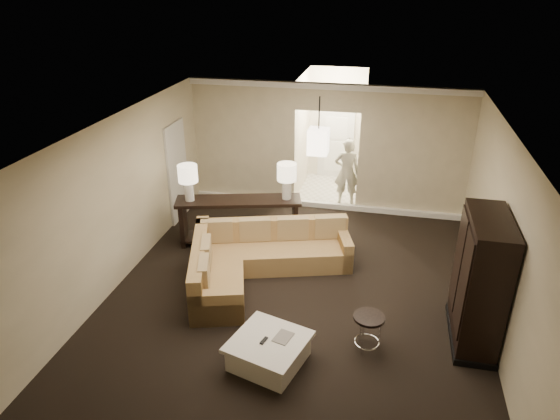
% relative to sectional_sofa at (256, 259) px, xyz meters
% --- Properties ---
extents(ground, '(8.00, 8.00, 0.00)m').
position_rel_sectional_sofa_xyz_m(ground, '(0.78, -0.90, -0.33)').
color(ground, black).
rests_on(ground, ground).
extents(wall_back, '(6.00, 0.04, 2.80)m').
position_rel_sectional_sofa_xyz_m(wall_back, '(0.78, 3.10, 1.07)').
color(wall_back, beige).
rests_on(wall_back, ground).
extents(wall_left, '(0.04, 8.00, 2.80)m').
position_rel_sectional_sofa_xyz_m(wall_left, '(-2.22, -0.90, 1.07)').
color(wall_left, beige).
rests_on(wall_left, ground).
extents(wall_right, '(0.04, 8.00, 2.80)m').
position_rel_sectional_sofa_xyz_m(wall_right, '(3.78, -0.90, 1.07)').
color(wall_right, beige).
rests_on(wall_right, ground).
extents(ceiling, '(6.00, 8.00, 0.02)m').
position_rel_sectional_sofa_xyz_m(ceiling, '(0.78, -0.90, 2.47)').
color(ceiling, silver).
rests_on(ceiling, wall_back).
extents(crown_molding, '(6.00, 0.10, 0.12)m').
position_rel_sectional_sofa_xyz_m(crown_molding, '(0.78, 3.05, 2.40)').
color(crown_molding, white).
rests_on(crown_molding, wall_back).
extents(baseboard, '(6.00, 0.10, 0.12)m').
position_rel_sectional_sofa_xyz_m(baseboard, '(0.78, 3.05, -0.27)').
color(baseboard, white).
rests_on(baseboard, ground).
extents(side_door, '(0.05, 0.90, 2.10)m').
position_rel_sectional_sofa_xyz_m(side_door, '(-2.19, 1.90, 0.72)').
color(side_door, white).
rests_on(side_door, ground).
extents(foyer, '(1.44, 2.02, 2.80)m').
position_rel_sectional_sofa_xyz_m(foyer, '(0.78, 4.45, 0.97)').
color(foyer, beige).
rests_on(foyer, ground).
extents(sectional_sofa, '(2.90, 2.81, 0.82)m').
position_rel_sectional_sofa_xyz_m(sectional_sofa, '(0.00, 0.00, 0.00)').
color(sectional_sofa, brown).
rests_on(sectional_sofa, ground).
extents(coffee_table, '(1.18, 1.18, 0.40)m').
position_rel_sectional_sofa_xyz_m(coffee_table, '(0.74, -2.08, -0.13)').
color(coffee_table, beige).
rests_on(coffee_table, ground).
extents(console_table, '(2.44, 1.14, 0.92)m').
position_rel_sectional_sofa_xyz_m(console_table, '(-0.62, 1.10, 0.22)').
color(console_table, black).
rests_on(console_table, ground).
extents(armoire, '(0.57, 1.34, 1.93)m').
position_rel_sectional_sofa_xyz_m(armoire, '(3.47, -0.94, 0.60)').
color(armoire, black).
rests_on(armoire, ground).
extents(drink_table, '(0.44, 0.44, 0.55)m').
position_rel_sectional_sofa_xyz_m(drink_table, '(2.02, -1.49, 0.06)').
color(drink_table, black).
rests_on(drink_table, ground).
extents(table_lamp_left, '(0.37, 0.37, 0.70)m').
position_rel_sectional_sofa_xyz_m(table_lamp_left, '(-1.52, 0.87, 1.06)').
color(table_lamp_left, silver).
rests_on(table_lamp_left, console_table).
extents(table_lamp_right, '(0.37, 0.37, 0.70)m').
position_rel_sectional_sofa_xyz_m(table_lamp_right, '(0.27, 1.34, 1.06)').
color(table_lamp_right, silver).
rests_on(table_lamp_right, console_table).
extents(pendant_light, '(0.38, 0.38, 1.09)m').
position_rel_sectional_sofa_xyz_m(pendant_light, '(0.78, 1.80, 1.62)').
color(pendant_light, black).
rests_on(pendant_light, ceiling).
extents(person, '(0.65, 0.46, 1.71)m').
position_rel_sectional_sofa_xyz_m(person, '(1.23, 3.40, 0.53)').
color(person, beige).
rests_on(person, ground).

